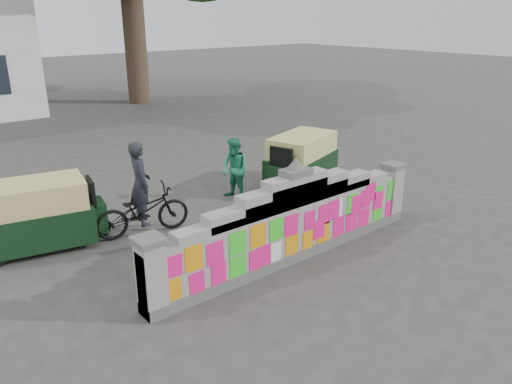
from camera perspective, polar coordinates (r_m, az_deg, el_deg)
ground at (r=9.78m, az=4.29°, el=-7.47°), size 100.00×100.00×0.00m
parapet_wall at (r=9.45m, az=4.43°, el=-3.45°), size 6.48×0.44×2.01m
cyclist_bike at (r=10.81m, az=-12.84°, el=-2.13°), size 2.09×1.09×1.05m
cyclist_rider at (r=10.69m, az=-12.99°, el=-0.32°), size 0.55×0.72×1.78m
pedestrian at (r=12.47m, az=-2.41°, el=2.61°), size 0.70×0.84×1.57m
rickshaw_left at (r=10.75m, az=-23.68°, el=-2.37°), size 2.59×1.59×1.39m
rickshaw_right at (r=13.50m, az=5.12°, el=3.66°), size 2.62×1.79×1.41m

